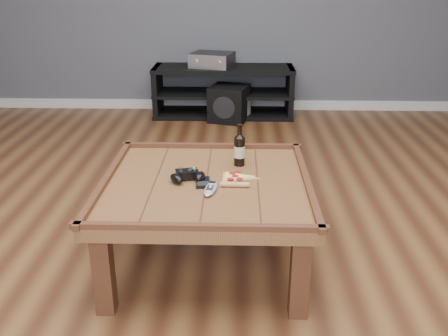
{
  "coord_description": "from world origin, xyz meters",
  "views": [
    {
      "loc": [
        0.15,
        -2.22,
        1.42
      ],
      "look_at": [
        0.09,
        0.0,
        0.52
      ],
      "focal_mm": 40.0,
      "sensor_mm": 36.0,
      "label": 1
    }
  ],
  "objects_px": {
    "coffee_table": "(207,192)",
    "subwoofer": "(229,103)",
    "game_controller": "(188,176)",
    "smartphone": "(203,182)",
    "av_receiver": "(212,60)",
    "media_console": "(223,92)",
    "beer_bottle": "(239,149)",
    "pizza_slice": "(235,179)",
    "remote_control": "(211,188)",
    "game_console": "(247,110)"
  },
  "relations": [
    {
      "from": "pizza_slice",
      "to": "smartphone",
      "type": "height_order",
      "value": "pizza_slice"
    },
    {
      "from": "av_receiver",
      "to": "game_console",
      "type": "relative_size",
      "value": 2.17
    },
    {
      "from": "coffee_table",
      "to": "game_console",
      "type": "xyz_separation_m",
      "value": [
        0.24,
        2.62,
        -0.29
      ]
    },
    {
      "from": "pizza_slice",
      "to": "subwoofer",
      "type": "height_order",
      "value": "pizza_slice"
    },
    {
      "from": "game_controller",
      "to": "game_console",
      "type": "xyz_separation_m",
      "value": [
        0.33,
        2.62,
        -0.38
      ]
    },
    {
      "from": "game_controller",
      "to": "smartphone",
      "type": "distance_m",
      "value": 0.09
    },
    {
      "from": "coffee_table",
      "to": "media_console",
      "type": "xyz_separation_m",
      "value": [
        0.0,
        2.75,
        -0.15
      ]
    },
    {
      "from": "smartphone",
      "to": "remote_control",
      "type": "relative_size",
      "value": 0.7
    },
    {
      "from": "pizza_slice",
      "to": "smartphone",
      "type": "distance_m",
      "value": 0.16
    },
    {
      "from": "av_receiver",
      "to": "subwoofer",
      "type": "distance_m",
      "value": 0.47
    },
    {
      "from": "pizza_slice",
      "to": "remote_control",
      "type": "relative_size",
      "value": 1.37
    },
    {
      "from": "media_console",
      "to": "game_console",
      "type": "height_order",
      "value": "media_console"
    },
    {
      "from": "beer_bottle",
      "to": "pizza_slice",
      "type": "relative_size",
      "value": 0.9
    },
    {
      "from": "game_controller",
      "to": "pizza_slice",
      "type": "height_order",
      "value": "game_controller"
    },
    {
      "from": "coffee_table",
      "to": "remote_control",
      "type": "distance_m",
      "value": 0.14
    },
    {
      "from": "coffee_table",
      "to": "av_receiver",
      "type": "height_order",
      "value": "av_receiver"
    },
    {
      "from": "smartphone",
      "to": "remote_control",
      "type": "xyz_separation_m",
      "value": [
        0.04,
        -0.08,
        0.0
      ]
    },
    {
      "from": "beer_bottle",
      "to": "game_controller",
      "type": "xyz_separation_m",
      "value": [
        -0.25,
        -0.21,
        -0.06
      ]
    },
    {
      "from": "av_receiver",
      "to": "subwoofer",
      "type": "height_order",
      "value": "av_receiver"
    },
    {
      "from": "coffee_table",
      "to": "game_controller",
      "type": "distance_m",
      "value": 0.12
    },
    {
      "from": "pizza_slice",
      "to": "av_receiver",
      "type": "relative_size",
      "value": 0.53
    },
    {
      "from": "game_console",
      "to": "media_console",
      "type": "bearing_deg",
      "value": 169.02
    },
    {
      "from": "coffee_table",
      "to": "smartphone",
      "type": "height_order",
      "value": "coffee_table"
    },
    {
      "from": "beer_bottle",
      "to": "smartphone",
      "type": "relative_size",
      "value": 1.76
    },
    {
      "from": "av_receiver",
      "to": "subwoofer",
      "type": "bearing_deg",
      "value": -29.74
    },
    {
      "from": "game_controller",
      "to": "game_console",
      "type": "relative_size",
      "value": 0.89
    },
    {
      "from": "coffee_table",
      "to": "av_receiver",
      "type": "distance_m",
      "value": 2.75
    },
    {
      "from": "coffee_table",
      "to": "beer_bottle",
      "type": "bearing_deg",
      "value": 53.9
    },
    {
      "from": "av_receiver",
      "to": "game_console",
      "type": "xyz_separation_m",
      "value": [
        0.35,
        -0.12,
        -0.47
      ]
    },
    {
      "from": "beer_bottle",
      "to": "remote_control",
      "type": "height_order",
      "value": "beer_bottle"
    },
    {
      "from": "remote_control",
      "to": "beer_bottle",
      "type": "bearing_deg",
      "value": 76.64
    },
    {
      "from": "coffee_table",
      "to": "subwoofer",
      "type": "height_order",
      "value": "coffee_table"
    },
    {
      "from": "media_console",
      "to": "smartphone",
      "type": "bearing_deg",
      "value": -90.29
    },
    {
      "from": "coffee_table",
      "to": "beer_bottle",
      "type": "relative_size",
      "value": 4.64
    },
    {
      "from": "coffee_table",
      "to": "game_controller",
      "type": "bearing_deg",
      "value": 176.99
    },
    {
      "from": "smartphone",
      "to": "av_receiver",
      "type": "bearing_deg",
      "value": 87.7
    },
    {
      "from": "coffee_table",
      "to": "av_receiver",
      "type": "xyz_separation_m",
      "value": [
        -0.11,
        2.75,
        0.18
      ]
    },
    {
      "from": "pizza_slice",
      "to": "av_receiver",
      "type": "bearing_deg",
      "value": 96.37
    },
    {
      "from": "pizza_slice",
      "to": "subwoofer",
      "type": "relative_size",
      "value": 0.58
    },
    {
      "from": "pizza_slice",
      "to": "coffee_table",
      "type": "bearing_deg",
      "value": -173.77
    },
    {
      "from": "av_receiver",
      "to": "remote_control",
      "type": "bearing_deg",
      "value": -71.14
    },
    {
      "from": "smartphone",
      "to": "game_console",
      "type": "relative_size",
      "value": 0.59
    },
    {
      "from": "game_controller",
      "to": "smartphone",
      "type": "height_order",
      "value": "game_controller"
    },
    {
      "from": "subwoofer",
      "to": "game_console",
      "type": "xyz_separation_m",
      "value": [
        0.17,
        0.06,
        -0.08
      ]
    },
    {
      "from": "smartphone",
      "to": "pizza_slice",
      "type": "bearing_deg",
      "value": 12.23
    },
    {
      "from": "smartphone",
      "to": "game_console",
      "type": "distance_m",
      "value": 2.69
    },
    {
      "from": "av_receiver",
      "to": "game_console",
      "type": "height_order",
      "value": "av_receiver"
    },
    {
      "from": "subwoofer",
      "to": "beer_bottle",
      "type": "bearing_deg",
      "value": -71.64
    },
    {
      "from": "coffee_table",
      "to": "media_console",
      "type": "height_order",
      "value": "media_console"
    },
    {
      "from": "media_console",
      "to": "av_receiver",
      "type": "xyz_separation_m",
      "value": [
        -0.11,
        -0.0,
        0.32
      ]
    }
  ]
}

